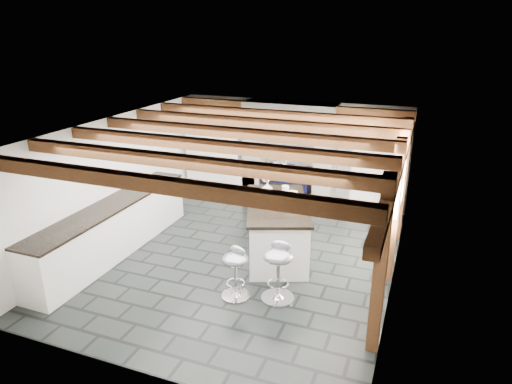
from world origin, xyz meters
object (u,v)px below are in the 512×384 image
at_px(range_cooker, 288,186).
at_px(bar_stool_near, 278,265).
at_px(kitchen_island, 277,229).
at_px(bar_stool_far, 236,267).

height_order(range_cooker, bar_stool_near, range_cooker).
bearing_deg(kitchen_island, bar_stool_near, -91.82).
height_order(bar_stool_near, bar_stool_far, bar_stool_near).
distance_m(range_cooker, bar_stool_far, 3.83).
distance_m(kitchen_island, bar_stool_near, 1.41).
distance_m(range_cooker, bar_stool_near, 3.78).
distance_m(bar_stool_near, bar_stool_far, 0.63).
xyz_separation_m(range_cooker, bar_stool_far, (0.37, -3.81, 0.03)).
bearing_deg(bar_stool_near, kitchen_island, 110.82).
bearing_deg(range_cooker, bar_stool_far, -84.45).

